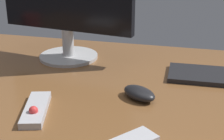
{
  "coord_description": "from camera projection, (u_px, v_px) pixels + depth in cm",
  "views": [
    {
      "loc": [
        26.67,
        -88.28,
        43.47
      ],
      "look_at": [
        5.28,
        -2.33,
        8.0
      ],
      "focal_mm": 54.71,
      "sensor_mm": 36.0,
      "label": 1
    }
  ],
  "objects": [
    {
      "name": "computer_mouse",
      "position": [
        139.0,
        93.0,
        0.92
      ],
      "size": [
        11.68,
        10.61,
        3.26
      ],
      "primitive_type": "ellipsoid",
      "rotation": [
        0.0,
        0.0,
        -0.61
      ],
      "color": "black",
      "rests_on": "desk"
    },
    {
      "name": "desk",
      "position": [
        97.0,
        87.0,
        1.01
      ],
      "size": [
        140.0,
        84.0,
        2.0
      ],
      "primitive_type": "cube",
      "color": "brown",
      "rests_on": "ground"
    },
    {
      "name": "media_remote",
      "position": [
        36.0,
        109.0,
        0.85
      ],
      "size": [
        9.67,
        17.64,
        3.25
      ],
      "rotation": [
        0.0,
        0.0,
        -1.29
      ],
      "color": "#B7B7BC",
      "rests_on": "desk"
    }
  ]
}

